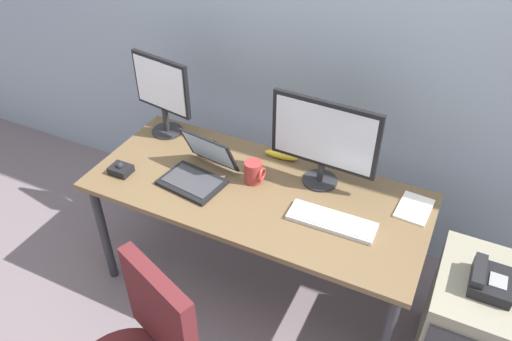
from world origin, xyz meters
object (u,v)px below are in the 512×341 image
at_px(monitor_main, 324,138).
at_px(monitor_side, 162,91).
at_px(trackball_mouse, 121,169).
at_px(coffee_mug, 254,172).
at_px(cell_phone, 208,148).
at_px(paper_notepad, 414,208).
at_px(banana, 281,155).
at_px(keyboard, 332,221).
at_px(file_cabinet, 470,329).
at_px(desk_phone, 490,281).
at_px(laptop, 198,170).

relative_size(monitor_main, monitor_side, 1.16).
xyz_separation_m(trackball_mouse, coffee_mug, (0.66, 0.24, 0.04)).
height_order(trackball_mouse, coffee_mug, coffee_mug).
bearing_deg(cell_phone, trackball_mouse, -104.59).
relative_size(monitor_side, paper_notepad, 2.25).
bearing_deg(banana, keyboard, -41.38).
distance_m(file_cabinet, keyboard, 0.83).
height_order(cell_phone, banana, banana).
xyz_separation_m(desk_phone, monitor_main, (-0.86, 0.26, 0.31)).
distance_m(laptop, cell_phone, 0.27).
distance_m(trackball_mouse, cell_phone, 0.49).
bearing_deg(monitor_main, monitor_side, 177.17).
bearing_deg(monitor_side, coffee_mug, -16.22).
bearing_deg(cell_phone, monitor_main, 23.39).
relative_size(monitor_main, trackball_mouse, 4.96).
xyz_separation_m(paper_notepad, cell_phone, (-1.14, 0.00, -0.00)).
xyz_separation_m(monitor_side, cell_phone, (0.30, -0.05, -0.27)).
distance_m(desk_phone, paper_notepad, 0.46).
height_order(coffee_mug, paper_notepad, coffee_mug).
bearing_deg(trackball_mouse, desk_phone, 3.94).
xyz_separation_m(file_cabinet, paper_notepad, (-0.39, 0.24, 0.41)).
height_order(file_cabinet, laptop, laptop).
bearing_deg(keyboard, file_cabinet, 1.82).
bearing_deg(paper_notepad, monitor_side, 178.05).
bearing_deg(keyboard, cell_phone, 162.07).
distance_m(monitor_side, banana, 0.75).
bearing_deg(paper_notepad, cell_phone, 179.96).
xyz_separation_m(monitor_side, keyboard, (1.12, -0.31, -0.26)).
xyz_separation_m(monitor_side, paper_notepad, (1.45, -0.05, -0.27)).
relative_size(file_cabinet, keyboard, 1.55).
bearing_deg(file_cabinet, coffee_mug, 175.21).
xyz_separation_m(coffee_mug, cell_phone, (-0.36, 0.14, -0.05)).
height_order(laptop, coffee_mug, laptop).
height_order(laptop, banana, laptop).
bearing_deg(monitor_main, file_cabinet, -15.60).
xyz_separation_m(file_cabinet, desk_phone, (-0.01, -0.02, 0.35)).
xyz_separation_m(file_cabinet, cell_phone, (-1.53, 0.24, 0.41)).
height_order(monitor_main, monitor_side, monitor_side).
xyz_separation_m(trackball_mouse, cell_phone, (0.30, 0.38, -0.02)).
height_order(keyboard, trackball_mouse, trackball_mouse).
xyz_separation_m(monitor_side, banana, (0.71, 0.05, -0.25)).
xyz_separation_m(file_cabinet, keyboard, (-0.71, -0.02, 0.41)).
bearing_deg(banana, file_cabinet, -16.90).
distance_m(keyboard, banana, 0.55).
bearing_deg(file_cabinet, paper_notepad, 148.17).
bearing_deg(cell_phone, paper_notepad, 23.28).
xyz_separation_m(desk_phone, cell_phone, (-1.52, 0.26, 0.05)).
bearing_deg(laptop, monitor_side, 143.27).
relative_size(file_cabinet, coffee_mug, 5.46).
distance_m(trackball_mouse, banana, 0.85).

